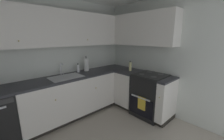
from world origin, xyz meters
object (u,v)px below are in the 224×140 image
at_px(oven_range, 150,95).
at_px(paper_towel_roll, 86,65).
at_px(oil_bottle, 130,66).
at_px(soap_bottle, 78,68).

height_order(oven_range, paper_towel_roll, paper_towel_roll).
bearing_deg(oil_bottle, oven_range, -88.07).
distance_m(oven_range, oil_bottle, 0.77).
bearing_deg(oil_bottle, soap_bottle, 143.32).
height_order(paper_towel_roll, oil_bottle, paper_towel_roll).
relative_size(oven_range, soap_bottle, 5.21).
bearing_deg(soap_bottle, oven_range, -52.35).
xyz_separation_m(soap_bottle, paper_towel_roll, (0.20, -0.02, 0.06)).
height_order(soap_bottle, paper_towel_roll, paper_towel_roll).
xyz_separation_m(oven_range, paper_towel_roll, (-0.76, 1.23, 0.58)).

